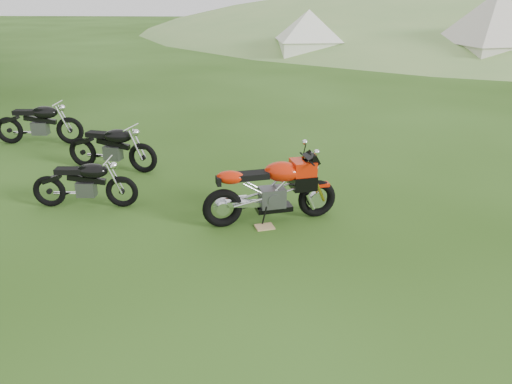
# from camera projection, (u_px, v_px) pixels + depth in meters

# --- Properties ---
(ground) EXTENTS (120.00, 120.00, 0.00)m
(ground) POSITION_uv_depth(u_px,v_px,m) (266.00, 274.00, 6.13)
(ground) COLOR #22400D
(ground) RESTS_ON ground
(sport_motorcycle) EXTENTS (2.00, 1.05, 1.17)m
(sport_motorcycle) POSITION_uv_depth(u_px,v_px,m) (271.00, 185.00, 7.31)
(sport_motorcycle) COLOR red
(sport_motorcycle) RESTS_ON ground
(plywood_board) EXTENTS (0.32, 0.29, 0.02)m
(plywood_board) POSITION_uv_depth(u_px,v_px,m) (265.00, 227.00, 7.32)
(plywood_board) COLOR tan
(plywood_board) RESTS_ON ground
(vintage_moto_b) EXTENTS (1.63, 0.45, 0.85)m
(vintage_moto_b) POSITION_uv_depth(u_px,v_px,m) (84.00, 182.00, 7.86)
(vintage_moto_b) COLOR black
(vintage_moto_b) RESTS_ON ground
(vintage_moto_c) EXTENTS (1.85, 0.79, 0.95)m
(vintage_moto_c) POSITION_uv_depth(u_px,v_px,m) (111.00, 146.00, 9.48)
(vintage_moto_c) COLOR black
(vintage_moto_c) RESTS_ON ground
(vintage_moto_d) EXTENTS (1.92, 0.53, 1.00)m
(vintage_moto_d) POSITION_uv_depth(u_px,v_px,m) (38.00, 122.00, 11.07)
(vintage_moto_d) COLOR black
(vintage_moto_d) RESTS_ON ground
(tent_left) EXTENTS (3.18, 3.18, 2.43)m
(tent_left) POSITION_uv_depth(u_px,v_px,m) (308.00, 33.00, 24.75)
(tent_left) COLOR white
(tent_left) RESTS_ON ground
(tent_right) EXTENTS (4.28, 4.28, 2.96)m
(tent_right) POSITION_uv_depth(u_px,v_px,m) (493.00, 32.00, 21.76)
(tent_right) COLOR beige
(tent_right) RESTS_ON ground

